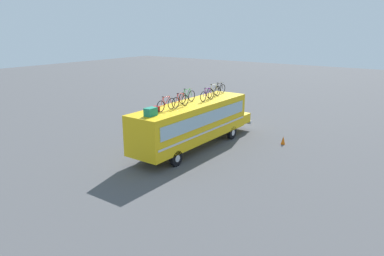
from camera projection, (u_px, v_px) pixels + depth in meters
name	position (u px, v px, depth m)	size (l,w,h in m)	color
ground_plane	(192.00, 148.00, 24.20)	(120.00, 120.00, 0.00)	#4C4C4F
bus	(194.00, 121.00, 23.85)	(11.60, 2.53, 3.12)	yellow
luggage_bag_1	(151.00, 112.00, 19.98)	(0.71, 0.46, 0.47)	#1E7F66
luggage_bag_2	(155.00, 109.00, 20.86)	(0.46, 0.36, 0.34)	maroon
rooftop_bicycle_1	(166.00, 104.00, 21.19)	(1.70, 0.44, 0.92)	black
rooftop_bicycle_2	(180.00, 101.00, 22.16)	(1.67, 0.44, 0.93)	black
rooftop_bicycle_3	(187.00, 97.00, 23.48)	(1.75, 0.44, 0.98)	black
rooftop_bicycle_4	(207.00, 95.00, 24.16)	(1.67, 0.44, 0.92)	black
rooftop_bicycle_5	(213.00, 92.00, 25.33)	(1.80, 0.44, 0.98)	black
rooftop_bicycle_6	(219.00, 89.00, 26.53)	(1.65, 0.44, 0.90)	black
traffic_cone	(283.00, 140.00, 24.95)	(0.30, 0.30, 0.58)	orange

